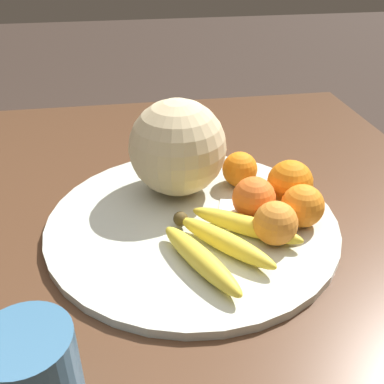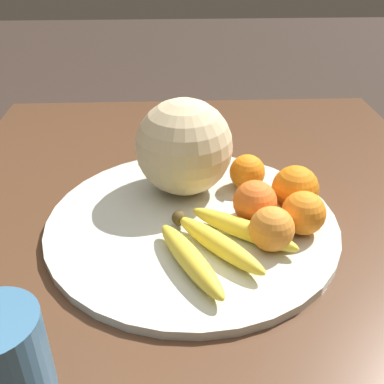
% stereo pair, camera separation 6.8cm
% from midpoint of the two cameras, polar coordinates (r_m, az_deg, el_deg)
% --- Properties ---
extents(kitchen_table, '(1.29, 0.94, 0.78)m').
position_cam_midpoint_polar(kitchen_table, '(0.74, 4.70, -14.32)').
color(kitchen_table, '#4C301E').
rests_on(kitchen_table, ground_plane).
extents(fruit_bowl, '(0.46, 0.46, 0.01)m').
position_cam_midpoint_polar(fruit_bowl, '(0.72, 2.74, -3.95)').
color(fruit_bowl, beige).
rests_on(fruit_bowl, kitchen_table).
extents(melon, '(0.16, 0.16, 0.16)m').
position_cam_midpoint_polar(melon, '(0.75, 1.60, 5.68)').
color(melon, beige).
rests_on(melon, fruit_bowl).
extents(banana_bunch, '(0.21, 0.21, 0.03)m').
position_cam_midpoint_polar(banana_bunch, '(0.64, 6.21, -6.61)').
color(banana_bunch, '#473819').
rests_on(banana_bunch, fruit_bowl).
extents(orange_front_left, '(0.07, 0.07, 0.07)m').
position_cam_midpoint_polar(orange_front_left, '(0.70, 10.78, -1.37)').
color(orange_front_left, orange).
rests_on(orange_front_left, fruit_bowl).
extents(orange_front_right, '(0.06, 0.06, 0.06)m').
position_cam_midpoint_polar(orange_front_right, '(0.65, 13.09, -4.68)').
color(orange_front_right, orange).
rests_on(orange_front_right, fruit_bowl).
extents(orange_mid_center, '(0.07, 0.07, 0.07)m').
position_cam_midpoint_polar(orange_mid_center, '(0.70, 16.74, -2.67)').
color(orange_mid_center, orange).
rests_on(orange_mid_center, fruit_bowl).
extents(orange_back_left, '(0.06, 0.06, 0.06)m').
position_cam_midpoint_polar(orange_back_left, '(0.79, 9.51, 2.43)').
color(orange_back_left, orange).
rests_on(orange_back_left, fruit_bowl).
extents(orange_back_right, '(0.08, 0.08, 0.08)m').
position_cam_midpoint_polar(orange_back_right, '(0.74, 15.56, 0.32)').
color(orange_back_right, orange).
rests_on(orange_back_right, fruit_bowl).
extents(produce_tag, '(0.09, 0.05, 0.00)m').
position_cam_midpoint_polar(produce_tag, '(0.72, 7.26, -3.20)').
color(produce_tag, white).
rests_on(produce_tag, fruit_bowl).
extents(ceramic_mug, '(0.09, 0.12, 0.11)m').
position_cam_midpoint_polar(ceramic_mug, '(0.49, -19.38, -19.39)').
color(ceramic_mug, '#386689').
rests_on(ceramic_mug, kitchen_table).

